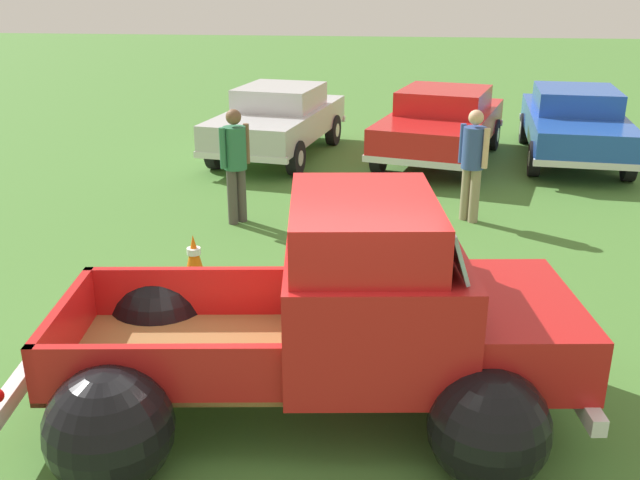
{
  "coord_description": "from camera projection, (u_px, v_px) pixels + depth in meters",
  "views": [
    {
      "loc": [
        0.8,
        -5.21,
        3.56
      ],
      "look_at": [
        0.0,
        1.79,
        0.9
      ],
      "focal_mm": 39.47,
      "sensor_mm": 36.0,
      "label": 1
    }
  ],
  "objects": [
    {
      "name": "spectator_0",
      "position": [
        235.0,
        159.0,
        10.46
      ],
      "size": [
        0.48,
        0.48,
        1.74
      ],
      "rotation": [
        0.0,
        0.0,
        2.44
      ],
      "color": "#4C4742",
      "rests_on": "ground"
    },
    {
      "name": "spectator_1",
      "position": [
        473.0,
        159.0,
        10.54
      ],
      "size": [
        0.48,
        0.48,
        1.71
      ],
      "rotation": [
        0.0,
        0.0,
        3.95
      ],
      "color": "gray",
      "rests_on": "ground"
    },
    {
      "name": "vintage_pickup_truck",
      "position": [
        342.0,
        330.0,
        5.92
      ],
      "size": [
        4.81,
        3.19,
        1.96
      ],
      "rotation": [
        0.0,
        0.0,
        0.12
      ],
      "color": "black",
      "rests_on": "ground"
    },
    {
      "name": "show_car_1",
      "position": [
        442.0,
        122.0,
        14.18
      ],
      "size": [
        2.96,
        4.65,
        1.43
      ],
      "rotation": [
        0.0,
        0.0,
        -1.83
      ],
      "color": "black",
      "rests_on": "ground"
    },
    {
      "name": "ground_plane",
      "position": [
        297.0,
        407.0,
        6.19
      ],
      "size": [
        80.0,
        80.0,
        0.0
      ],
      "primitive_type": "plane",
      "color": "#477A33"
    },
    {
      "name": "lane_cone_0",
      "position": [
        194.0,
        259.0,
        8.58
      ],
      "size": [
        0.36,
        0.36,
        0.63
      ],
      "color": "black",
      "rests_on": "ground"
    },
    {
      "name": "show_car_0",
      "position": [
        278.0,
        118.0,
        14.54
      ],
      "size": [
        2.51,
        4.44,
        1.43
      ],
      "rotation": [
        0.0,
        0.0,
        -1.74
      ],
      "color": "black",
      "rests_on": "ground"
    },
    {
      "name": "show_car_2",
      "position": [
        574.0,
        121.0,
        14.23
      ],
      "size": [
        2.27,
        4.68,
        1.43
      ],
      "rotation": [
        0.0,
        0.0,
        -1.66
      ],
      "color": "black",
      "rests_on": "ground"
    }
  ]
}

